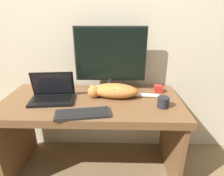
# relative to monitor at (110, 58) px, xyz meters

# --- Properties ---
(wall_back) EXTENTS (6.40, 0.06, 2.60)m
(wall_back) POSITION_rel_monitor_xyz_m (-0.15, 0.17, 0.29)
(wall_back) COLOR beige
(wall_back) RESTS_ON ground_plane
(desk) EXTENTS (1.45, 0.65, 0.71)m
(desk) POSITION_rel_monitor_xyz_m (-0.15, -0.21, -0.44)
(desk) COLOR brown
(desk) RESTS_ON ground_plane
(monitor) EXTENTS (0.61, 0.19, 0.56)m
(monitor) POSITION_rel_monitor_xyz_m (0.00, 0.00, 0.00)
(monitor) COLOR #282828
(monitor) RESTS_ON desk
(laptop) EXTENTS (0.36, 0.25, 0.22)m
(laptop) POSITION_rel_monitor_xyz_m (-0.46, -0.23, -0.25)
(laptop) COLOR black
(laptop) RESTS_ON desk
(external_keyboard) EXTENTS (0.39, 0.20, 0.02)m
(external_keyboard) POSITION_rel_monitor_xyz_m (-0.18, -0.45, -0.29)
(external_keyboard) COLOR black
(external_keyboard) RESTS_ON desk
(cat) EXTENTS (0.59, 0.21, 0.12)m
(cat) POSITION_rel_monitor_xyz_m (0.03, -0.16, -0.24)
(cat) COLOR #C67A38
(cat) RESTS_ON desk
(coffee_mug) EXTENTS (0.09, 0.09, 0.08)m
(coffee_mug) POSITION_rel_monitor_xyz_m (0.40, -0.32, -0.26)
(coffee_mug) COLOR #232328
(coffee_mug) RESTS_ON desk
(small_toy) EXTENTS (0.06, 0.06, 0.06)m
(small_toy) POSITION_rel_monitor_xyz_m (0.42, -0.04, -0.26)
(small_toy) COLOR red
(small_toy) RESTS_ON desk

